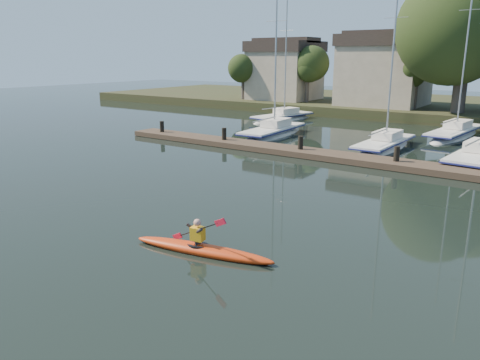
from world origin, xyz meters
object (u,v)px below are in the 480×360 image
Objects in this scene: kayak at (202,247)px; dock at (345,158)px; sailboat_5 at (283,122)px; sailboat_1 at (273,138)px; sailboat_3 at (477,166)px; sailboat_6 at (454,139)px; sailboat_2 at (384,151)px.

kayak is 15.36m from dock.
sailboat_5 reaches higher than dock.
sailboat_3 is at bearing -8.53° from sailboat_1.
sailboat_5 is at bearing 104.37° from kayak.
sailboat_6 is (1.82, 28.31, -0.37)m from kayak.
sailboat_6 is (2.83, 7.98, -0.01)m from sailboat_2.
kayak is 0.34× the size of sailboat_2.
sailboat_2 is (8.88, -0.22, 0.02)m from sailboat_1.
dock is 9.79m from sailboat_1.
dock is 2.36× the size of sailboat_2.
sailboat_2 is at bearing 82.74° from dock.
sailboat_2 reaches higher than dock.
kayak is 0.31× the size of sailboat_6.
sailboat_6 is (15.67, -0.61, -0.01)m from sailboat_5.
sailboat_2 is 1.07× the size of sailboat_3.
kayak is 22.80m from sailboat_1.
sailboat_1 reaches higher than dock.
sailboat_1 is at bearing 179.91° from sailboat_3.
sailboat_3 is at bearing 31.21° from dock.
sailboat_5 reaches higher than sailboat_3.
sailboat_1 is (-9.88, 20.55, -0.39)m from kayak.
sailboat_5 is (-13.85, 28.92, -0.37)m from kayak.
kayak is 0.34× the size of sailboat_5.
sailboat_1 is 0.93× the size of sailboat_6.
sailboat_1 is (-8.23, 5.28, -0.40)m from dock.
dock is at bearing -96.32° from sailboat_2.
kayak is 28.37m from sailboat_6.
sailboat_1 reaches higher than sailboat_2.
kayak is at bearing -83.84° from dock.
dock is at bearing -36.03° from sailboat_1.
sailboat_6 is at bearing 8.09° from sailboat_5.
sailboat_6 is (-3.04, 9.10, 0.02)m from sailboat_3.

